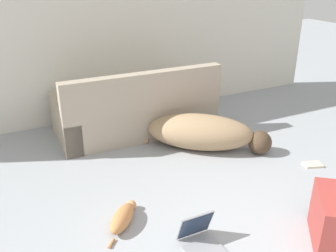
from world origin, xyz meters
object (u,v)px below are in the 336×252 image
couch (136,112)px  dog (204,133)px  cat (123,217)px  book_cream (313,165)px  laptop_open (200,236)px

couch → dog: size_ratio=1.33×
cat → book_cream: (2.18, 0.02, -0.06)m
cat → book_cream: 2.18m
cat → laptop_open: laptop_open is taller
dog → laptop_open: dog is taller
couch → dog: bearing=123.3°
couch → laptop_open: (-0.36, -2.22, -0.18)m
couch → laptop_open: 2.25m
cat → laptop_open: (0.45, -0.50, 0.01)m
book_cream → cat: bearing=-179.5°
couch → book_cream: couch is taller
cat → dog: bearing=-15.4°
dog → book_cream: dog is taller
couch → dog: couch is taller
couch → cat: couch is taller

